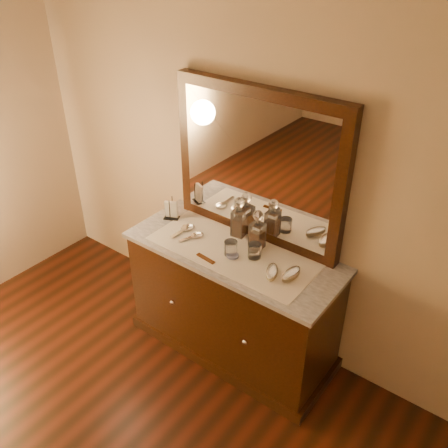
{
  "coord_description": "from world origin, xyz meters",
  "views": [
    {
      "loc": [
        1.46,
        -0.08,
        2.63
      ],
      "look_at": [
        0.0,
        1.85,
        1.1
      ],
      "focal_mm": 38.41,
      "sensor_mm": 36.0,
      "label": 1
    }
  ],
  "objects": [
    {
      "name": "dresser_plinth",
      "position": [
        0.0,
        1.96,
        0.04
      ],
      "size": [
        1.46,
        0.59,
        0.08
      ],
      "primitive_type": "cube",
      "color": "black",
      "rests_on": "floor"
    },
    {
      "name": "comb",
      "position": [
        -0.08,
        1.77,
        0.86
      ],
      "size": [
        0.15,
        0.04,
        0.01
      ],
      "primitive_type": "cube",
      "rotation": [
        0.0,
        0.0,
        -0.11
      ],
      "color": "brown",
      "rests_on": "lace_runner"
    },
    {
      "name": "brush_near",
      "position": [
        0.33,
        1.88,
        0.88
      ],
      "size": [
        0.13,
        0.17,
        0.04
      ],
      "color": "#9C865F",
      "rests_on": "lace_runner"
    },
    {
      "name": "mirror_frame",
      "position": [
        0.0,
        2.2,
        1.35
      ],
      "size": [
        1.2,
        0.08,
        1.0
      ],
      "primitive_type": "cube",
      "color": "black",
      "rests_on": "marble_top"
    },
    {
      "name": "tumblers",
      "position": [
        0.08,
        1.94,
        0.9
      ],
      "size": [
        0.22,
        0.15,
        0.1
      ],
      "color": "white",
      "rests_on": "lace_runner"
    },
    {
      "name": "decanter_right",
      "position": [
        0.1,
        2.07,
        0.96
      ],
      "size": [
        0.08,
        0.08,
        0.27
      ],
      "color": "brown",
      "rests_on": "lace_runner"
    },
    {
      "name": "knob_left",
      "position": [
        -0.3,
        1.67,
        0.45
      ],
      "size": [
        0.04,
        0.04,
        0.04
      ],
      "primitive_type": "sphere",
      "color": "silver",
      "rests_on": "dresser_cabinet"
    },
    {
      "name": "hand_mirror_outer",
      "position": [
        -0.4,
        1.95,
        0.86
      ],
      "size": [
        0.09,
        0.21,
        0.02
      ],
      "color": "silver",
      "rests_on": "lace_runner"
    },
    {
      "name": "knob_right",
      "position": [
        0.3,
        1.67,
        0.45
      ],
      "size": [
        0.04,
        0.04,
        0.04
      ],
      "primitive_type": "sphere",
      "color": "silver",
      "rests_on": "dresser_cabinet"
    },
    {
      "name": "marble_top",
      "position": [
        0.0,
        1.96,
        0.83
      ],
      "size": [
        1.44,
        0.59,
        0.03
      ],
      "primitive_type": "cube",
      "color": "silver",
      "rests_on": "dresser_cabinet"
    },
    {
      "name": "dresser_cabinet",
      "position": [
        0.0,
        1.96,
        0.41
      ],
      "size": [
        1.4,
        0.55,
        0.82
      ],
      "primitive_type": "cube",
      "color": "black",
      "rests_on": "floor"
    },
    {
      "name": "brush_far",
      "position": [
        0.44,
        1.93,
        0.88
      ],
      "size": [
        0.08,
        0.17,
        0.04
      ],
      "color": "#9C865F",
      "rests_on": "lace_runner"
    },
    {
      "name": "decanter_left",
      "position": [
        -0.08,
        2.12,
        0.96
      ],
      "size": [
        0.1,
        0.1,
        0.28
      ],
      "color": "brown",
      "rests_on": "lace_runner"
    },
    {
      "name": "lace_runner",
      "position": [
        0.0,
        1.94,
        0.85
      ],
      "size": [
        1.1,
        0.45,
        0.0
      ],
      "primitive_type": "cube",
      "color": "silver",
      "rests_on": "marble_top"
    },
    {
      "name": "napkin_rack",
      "position": [
        -0.58,
        2.01,
        0.91
      ],
      "size": [
        0.12,
        0.1,
        0.16
      ],
      "color": "black",
      "rests_on": "marble_top"
    },
    {
      "name": "hand_mirror_inner",
      "position": [
        -0.29,
        1.92,
        0.86
      ],
      "size": [
        0.1,
        0.19,
        0.02
      ],
      "color": "silver",
      "rests_on": "lace_runner"
    },
    {
      "name": "mirror_glass",
      "position": [
        0.0,
        2.17,
        1.35
      ],
      "size": [
        1.06,
        0.01,
        0.86
      ],
      "primitive_type": "cube",
      "color": "white",
      "rests_on": "marble_top"
    },
    {
      "name": "pin_dish",
      "position": [
        0.04,
        1.89,
        0.86
      ],
      "size": [
        0.1,
        0.1,
        0.01
      ],
      "primitive_type": "cylinder",
      "rotation": [
        0.0,
        0.0,
        -0.36
      ],
      "color": "silver",
      "rests_on": "lace_runner"
    }
  ]
}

